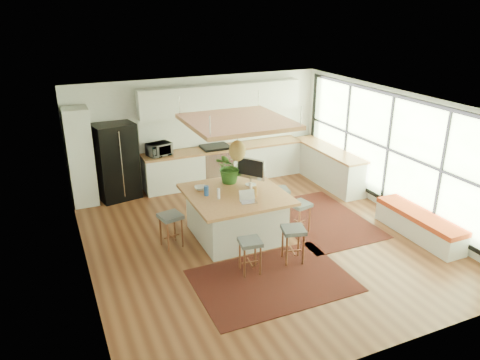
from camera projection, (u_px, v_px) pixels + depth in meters
name	position (u px, v px, depth m)	size (l,w,h in m)	color
floor	(259.00, 238.00, 9.14)	(7.00, 7.00, 0.00)	#542918
ceiling	(262.00, 104.00, 8.16)	(7.00, 7.00, 0.00)	white
wall_back	(200.00, 130.00, 11.63)	(6.50, 6.50, 0.00)	silver
wall_front	(385.00, 267.00, 5.67)	(6.50, 6.50, 0.00)	silver
wall_left	(80.00, 204.00, 7.43)	(7.00, 7.00, 0.00)	silver
wall_right	(396.00, 153.00, 9.87)	(7.00, 7.00, 0.00)	silver
window_wall	(395.00, 151.00, 9.84)	(0.10, 6.20, 2.60)	black
pantry	(80.00, 157.00, 10.33)	(0.55, 0.60, 2.25)	silver
back_counter_base	(225.00, 165.00, 11.90)	(4.20, 0.60, 0.88)	silver
back_counter_top	(225.00, 148.00, 11.73)	(4.24, 0.64, 0.05)	#945A34
backsplash	(220.00, 128.00, 11.82)	(4.20, 0.02, 0.80)	white
upper_cabinets	(222.00, 98.00, 11.40)	(4.20, 0.34, 0.70)	silver
range	(216.00, 164.00, 11.78)	(0.76, 0.62, 1.00)	#A5A5AA
right_counter_base	(328.00, 167.00, 11.79)	(0.60, 2.50, 0.88)	silver
right_counter_top	(329.00, 149.00, 11.62)	(0.64, 2.54, 0.05)	#945A34
window_bench	(419.00, 225.00, 9.14)	(0.52, 2.00, 0.50)	silver
ceiling_panel	(237.00, 136.00, 8.63)	(1.86, 1.86, 0.80)	#945A34
rug_near	(273.00, 280.00, 7.76)	(2.60, 1.80, 0.01)	black
rug_right	(320.00, 219.00, 9.92)	(1.80, 2.60, 0.01)	black
fridge	(116.00, 161.00, 10.72)	(0.90, 0.71, 1.82)	black
island	(236.00, 214.00, 9.09)	(1.85, 1.85, 0.93)	#945A34
stool_near_left	(250.00, 254.00, 7.88)	(0.37, 0.37, 0.63)	#484D50
stool_near_right	(293.00, 244.00, 8.23)	(0.39, 0.39, 0.67)	#484D50
stool_right_front	(300.00, 215.00, 9.30)	(0.37, 0.37, 0.63)	#484D50
stool_right_back	(279.00, 200.00, 10.00)	(0.37, 0.37, 0.63)	#484D50
stool_left_side	(171.00, 229.00, 8.74)	(0.40, 0.40, 0.67)	#484D50
laptop	(248.00, 196.00, 8.46)	(0.30, 0.32, 0.22)	#A5A5AA
monitor	(251.00, 173.00, 9.20)	(0.62, 0.22, 0.58)	#A5A5AA
microwave	(159.00, 148.00, 11.03)	(0.56, 0.31, 0.38)	#A5A5AA
island_plant	(230.00, 170.00, 9.35)	(0.63, 0.69, 0.54)	#1E4C19
island_bowl	(201.00, 188.00, 9.07)	(0.24, 0.24, 0.06)	white
island_bottle_0	(207.00, 191.00, 8.76)	(0.07, 0.07, 0.19)	#2B5AAD
island_bottle_1	(219.00, 194.00, 8.61)	(0.07, 0.07, 0.19)	white
island_bottle_2	(254.00, 192.00, 8.72)	(0.07, 0.07, 0.19)	#A36F36
island_bottle_3	(251.00, 185.00, 9.06)	(0.07, 0.07, 0.19)	white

